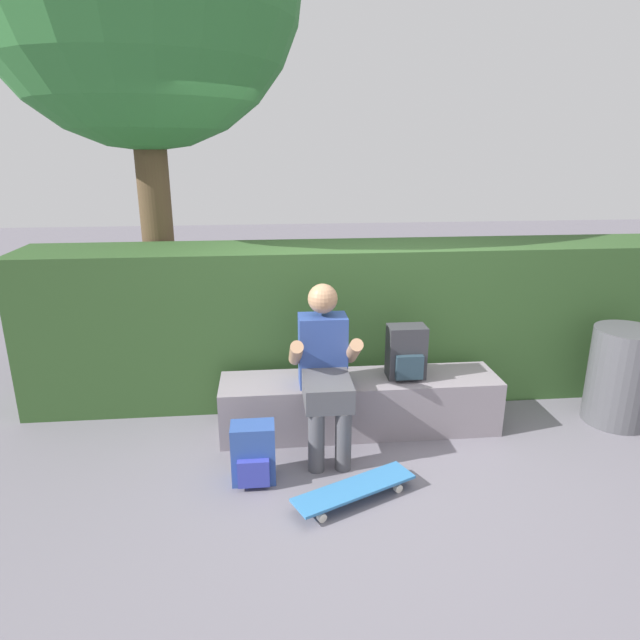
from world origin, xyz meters
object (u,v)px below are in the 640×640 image
object	(u,v)px
backpack_on_ground	(253,454)
backpack_on_bench	(406,353)
bench_main	(360,404)
trash_bin	(622,376)
skateboard_near_person	(355,489)
person_skater	(325,365)

from	to	relation	value
backpack_on_ground	backpack_on_bench	bearing A→B (deg)	27.89
bench_main	trash_bin	world-z (taller)	trash_bin
backpack_on_bench	backpack_on_ground	distance (m)	1.35
bench_main	backpack_on_bench	bearing A→B (deg)	-1.58
backpack_on_bench	trash_bin	xyz separation A→B (m)	(1.70, -0.06, -0.23)
trash_bin	backpack_on_ground	bearing A→B (deg)	-169.28
skateboard_near_person	backpack_on_bench	bearing A→B (deg)	59.10
bench_main	backpack_on_ground	size ratio (longest dim) A/B	5.23
person_skater	backpack_on_ground	size ratio (longest dim) A/B	2.93
person_skater	skateboard_near_person	size ratio (longest dim) A/B	1.45
backpack_on_bench	backpack_on_ground	size ratio (longest dim) A/B	1.00
bench_main	backpack_on_bench	size ratio (longest dim) A/B	5.23
skateboard_near_person	backpack_on_bench	world-z (taller)	backpack_on_bench
skateboard_near_person	trash_bin	bearing A→B (deg)	19.92
backpack_on_ground	trash_bin	size ratio (longest dim) A/B	0.52
person_skater	backpack_on_bench	size ratio (longest dim) A/B	2.93
bench_main	trash_bin	bearing A→B (deg)	-2.08
backpack_on_bench	backpack_on_ground	xyz separation A→B (m)	(-1.14, -0.60, -0.42)
person_skater	skateboard_near_person	xyz separation A→B (m)	(0.11, -0.67, -0.55)
bench_main	person_skater	distance (m)	0.55
person_skater	backpack_on_bench	xyz separation A→B (m)	(0.63, 0.20, -0.01)
bench_main	backpack_on_ground	bearing A→B (deg)	-142.48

